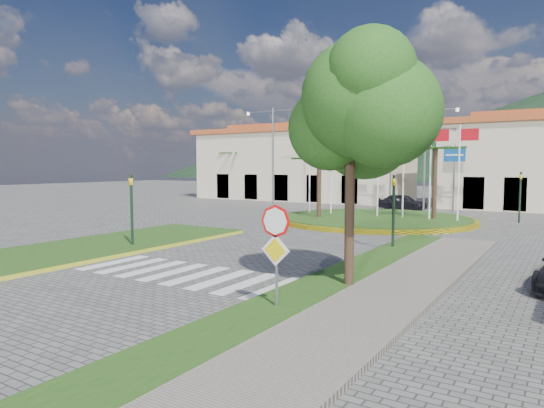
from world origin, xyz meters
The scene contains 21 objects.
ground centered at (0.00, 0.00, 0.00)m, with size 160.00×160.00×0.00m, color #595754.
sidewalk_right centered at (6.00, 2.00, 0.07)m, with size 4.00×28.00×0.15m, color gray.
verge_right centered at (4.80, 2.00, 0.09)m, with size 1.60×28.00×0.18m, color #1E4614.
median_left centered at (-6.50, 6.00, 0.09)m, with size 5.00×14.00×0.18m, color #1E4614.
crosswalk centered at (0.00, 4.00, 0.01)m, with size 8.00×3.00×0.01m, color silver.
roundabout_island centered at (0.00, 22.00, 0.18)m, with size 12.70×12.70×6.00m.
stop_sign centered at (4.90, 1.96, 1.79)m, with size 0.80×0.11×2.65m.
deciduous_tree centered at (5.50, 5.00, 5.18)m, with size 3.60×3.60×6.80m.
traffic_light_left centered at (-5.20, 6.50, 1.94)m, with size 0.15×0.18×3.20m.
traffic_light_right centered at (4.50, 12.00, 1.94)m, with size 0.15×0.18×3.20m.
traffic_light_far centered at (8.00, 26.00, 1.94)m, with size 0.18×0.15×3.20m.
direction_sign_west centered at (-2.00, 30.97, 3.53)m, with size 1.60×0.14×5.20m.
direction_sign_east centered at (3.00, 30.97, 3.53)m, with size 1.60×0.14×5.20m.
street_lamp_centre centered at (1.00, 30.00, 4.50)m, with size 4.80×0.16×8.00m.
street_lamp_west centered at (-9.00, 24.00, 4.50)m, with size 4.80×0.16×8.00m.
building_left centered at (-14.00, 38.00, 3.90)m, with size 23.32×9.54×8.05m.
hill_far_west centered at (-55.00, 140.00, 11.00)m, with size 140.00×140.00×22.00m, color black.
hill_near_back centered at (-10.00, 130.00, 8.00)m, with size 110.00×110.00×16.00m, color black.
white_van centered at (-12.91, 36.85, 0.66)m, with size 2.19×4.76×1.32m, color silver.
car_dark_a centered at (-0.88, 30.81, 0.66)m, with size 1.56×3.87×1.32m, color black.
car_dark_b centered at (7.65, 35.18, 0.67)m, with size 1.43×4.09×1.35m, color black.
Camera 1 is at (10.95, -7.83, 3.57)m, focal length 32.00 mm.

